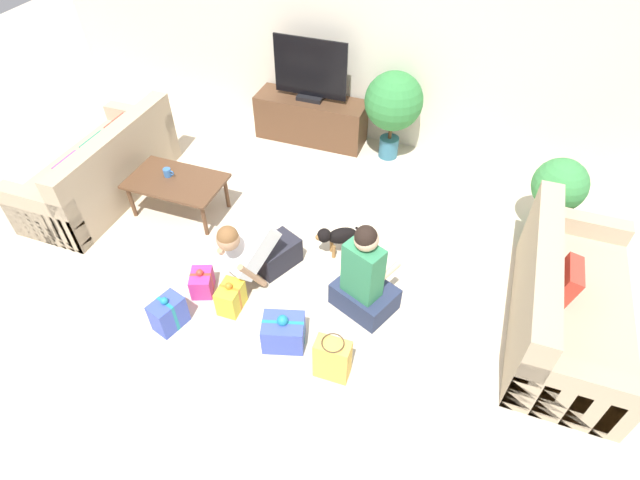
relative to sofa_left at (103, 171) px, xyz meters
The scene contains 18 objects.
ground_plane 2.48m from the sofa_left, 11.07° to the right, with size 16.00×16.00×0.00m, color beige.
wall_back 3.39m from the sofa_left, 41.72° to the left, with size 8.40×0.06×2.60m.
sofa_left is the anchor object (origin of this frame).
sofa_right 4.85m from the sofa_left, ahead, with size 0.85×1.86×0.85m.
coffee_table 0.96m from the sofa_left, ahead, with size 1.00×0.60×0.42m.
tv_console 2.57m from the sofa_left, 46.46° to the left, with size 1.39×0.45×0.56m.
tv 2.64m from the sofa_left, 46.46° to the left, with size 0.91×0.20×0.76m.
potted_plant_back_right 3.38m from the sofa_left, 32.76° to the left, with size 0.68×0.68×1.09m.
potted_plant_corner_right 4.81m from the sofa_left, 12.28° to the left, with size 0.53×0.53×0.86m.
person_kneeling 2.25m from the sofa_left, 15.05° to the right, with size 0.61×0.83×0.80m.
person_sitting 3.26m from the sofa_left, 10.89° to the right, with size 0.64×0.60×0.99m.
dog 2.77m from the sofa_left, ahead, with size 0.42×0.31×0.34m.
gift_box_a 2.95m from the sofa_left, 24.29° to the right, with size 0.41×0.35×0.35m.
gift_box_b 2.34m from the sofa_left, 26.04° to the right, with size 0.19×0.26×0.33m.
gift_box_c 2.18m from the sofa_left, 39.36° to the right, with size 0.26×0.32×0.36m.
gift_box_d 1.99m from the sofa_left, 28.18° to the right, with size 0.26×0.30×0.28m.
gift_bag_a 3.44m from the sofa_left, 23.19° to the right, with size 0.28×0.18×0.42m.
mug 0.86m from the sofa_left, ahead, with size 0.12×0.08×0.09m.
Camera 1 is at (1.39, -2.96, 3.57)m, focal length 28.00 mm.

